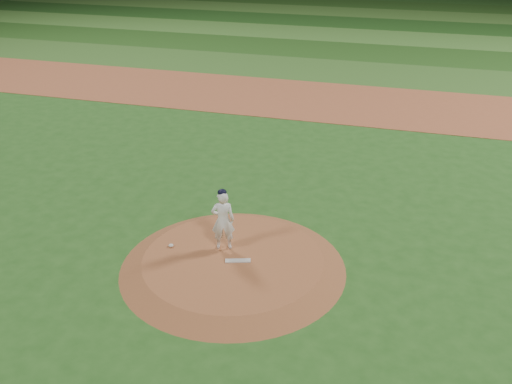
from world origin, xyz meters
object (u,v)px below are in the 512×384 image
at_px(pitchers_mound, 233,263).
at_px(pitcher_on_mound, 223,220).
at_px(rosin_bag, 171,245).
at_px(pitching_rubber, 238,261).

height_order(pitchers_mound, pitcher_on_mound, pitcher_on_mound).
xyz_separation_m(pitchers_mound, pitcher_on_mound, (-0.38, 0.40, 0.93)).
distance_m(pitchers_mound, rosin_bag, 1.67).
xyz_separation_m(pitching_rubber, rosin_bag, (-1.82, 0.16, 0.02)).
distance_m(pitchers_mound, pitcher_on_mound, 1.08).
height_order(pitchers_mound, rosin_bag, rosin_bag).
xyz_separation_m(pitchers_mound, rosin_bag, (-1.66, 0.07, 0.16)).
relative_size(pitching_rubber, pitcher_on_mound, 0.38).
height_order(pitching_rubber, rosin_bag, rosin_bag).
bearing_deg(pitchers_mound, rosin_bag, 177.44).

